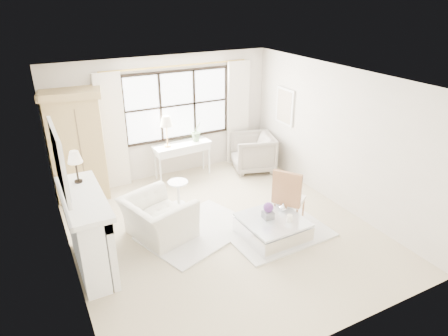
{
  "coord_description": "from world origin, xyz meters",
  "views": [
    {
      "loc": [
        -2.77,
        -5.41,
        3.96
      ],
      "look_at": [
        0.15,
        0.2,
        1.11
      ],
      "focal_mm": 32.0,
      "sensor_mm": 36.0,
      "label": 1
    }
  ],
  "objects_px": {
    "console_table": "(183,160)",
    "club_armchair": "(158,218)",
    "armoire": "(78,145)",
    "coffee_table": "(272,229)"
  },
  "relations": [
    {
      "from": "armoire",
      "to": "coffee_table",
      "type": "relative_size",
      "value": 2.16
    },
    {
      "from": "console_table",
      "to": "coffee_table",
      "type": "xyz_separation_m",
      "value": [
        0.42,
        -3.04,
        -0.22
      ]
    },
    {
      "from": "armoire",
      "to": "club_armchair",
      "type": "xyz_separation_m",
      "value": [
        0.87,
        -2.14,
        -0.78
      ]
    },
    {
      "from": "armoire",
      "to": "console_table",
      "type": "xyz_separation_m",
      "value": [
        2.18,
        -0.05,
        -0.74
      ]
    },
    {
      "from": "club_armchair",
      "to": "coffee_table",
      "type": "bearing_deg",
      "value": -135.98
    },
    {
      "from": "coffee_table",
      "to": "console_table",
      "type": "bearing_deg",
      "value": 95.86
    },
    {
      "from": "armoire",
      "to": "console_table",
      "type": "bearing_deg",
      "value": 9.46
    },
    {
      "from": "coffee_table",
      "to": "armoire",
      "type": "bearing_deg",
      "value": 128.01
    },
    {
      "from": "armoire",
      "to": "club_armchair",
      "type": "relative_size",
      "value": 2.0
    },
    {
      "from": "console_table",
      "to": "club_armchair",
      "type": "distance_m",
      "value": 2.46
    }
  ]
}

